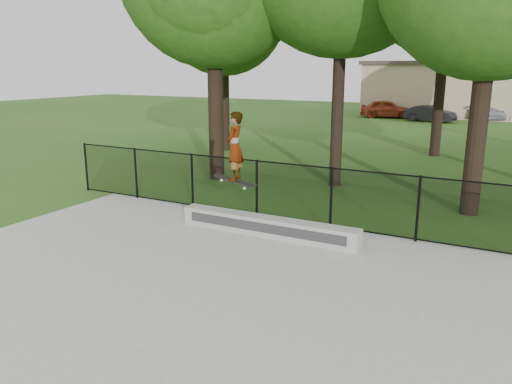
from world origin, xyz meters
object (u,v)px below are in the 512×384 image
at_px(car_a, 387,109).
at_px(skater_airborne, 235,148).
at_px(car_b, 430,114).
at_px(grind_ledge, 267,226).
at_px(car_c, 495,113).

relative_size(car_a, skater_airborne, 2.34).
xyz_separation_m(car_a, car_b, (3.46, -1.39, -0.11)).
relative_size(grind_ledge, skater_airborne, 2.54).
distance_m(grind_ledge, skater_airborne, 1.93).
distance_m(grind_ledge, car_b, 28.00).
bearing_deg(car_a, car_c, -92.04).
bearing_deg(car_a, grind_ledge, 175.43).
bearing_deg(car_c, car_b, 113.35).
bearing_deg(grind_ledge, car_b, 92.10).
bearing_deg(car_b, grind_ledge, -164.02).
bearing_deg(grind_ledge, car_c, 84.38).
xyz_separation_m(grind_ledge, car_b, (-1.02, 27.98, 0.30)).
xyz_separation_m(grind_ledge, car_a, (-4.49, 29.36, 0.41)).
distance_m(car_a, skater_airborne, 29.75).
xyz_separation_m(car_b, skater_airborne, (0.26, -28.10, 1.47)).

